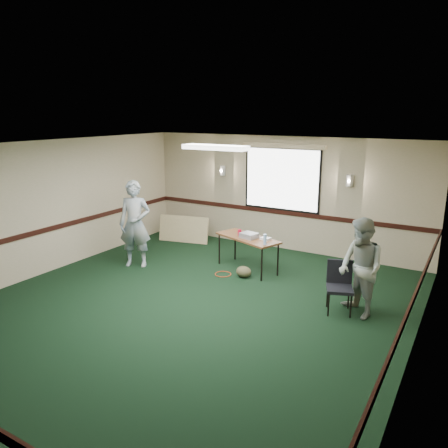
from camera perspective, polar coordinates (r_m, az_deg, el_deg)
The scene contains 13 objects.
ground at distance 7.55m, azimuth -5.12°, elevation -11.00°, with size 8.00×8.00×0.00m, color black.
room_shell at distance 8.79m, azimuth 2.74°, elevation 3.55°, with size 8.00×8.02×8.00m.
folding_table at distance 9.10m, azimuth 3.11°, elevation -2.02°, with size 1.54×1.02×0.72m.
projector at distance 9.00m, azimuth 3.28°, elevation -1.50°, with size 0.33×0.27×0.11m, color gray.
game_console at distance 8.91m, azimuth 5.47°, elevation -1.91°, with size 0.19×0.15×0.05m, color white.
red_cup at distance 9.19m, azimuth 2.05°, elevation -1.10°, with size 0.08×0.08×0.12m, color #B90C24.
water_bottle at distance 8.55m, azimuth 5.37°, elevation -2.03°, with size 0.06×0.06×0.21m, color #87B0DD.
duffel_bag at distance 8.85m, azimuth 2.59°, elevation -6.25°, with size 0.32×0.24×0.23m, color #454427.
cable_coil at distance 9.01m, azimuth -0.12°, elevation -6.56°, with size 0.34×0.34×0.02m, color #B83A17.
folded_table at distance 11.18m, azimuth -5.30°, elevation -0.68°, with size 1.31×0.06×0.67m, color tan.
conference_chair at distance 7.54m, azimuth 14.85°, elevation -7.36°, with size 0.54×0.55×0.85m.
person_left at distance 9.45m, azimuth -11.55°, elevation 0.01°, with size 0.68×0.44×1.86m, color #3B5B82.
person_right at distance 7.36m, azimuth 17.43°, elevation -5.50°, with size 0.79×0.61×1.62m, color #6F92AD.
Camera 1 is at (4.03, -5.51, 3.24)m, focal length 35.00 mm.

